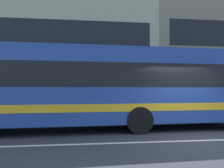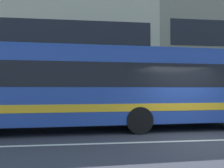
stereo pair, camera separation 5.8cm
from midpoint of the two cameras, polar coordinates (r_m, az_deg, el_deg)
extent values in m
plane|color=#33343D|center=(8.33, 21.03, -12.58)|extent=(160.00, 160.00, 0.00)
cube|color=silver|center=(8.33, 21.03, -12.55)|extent=(60.00, 0.16, 0.01)
cube|color=#376837|center=(15.17, 18.43, -5.61)|extent=(15.21, 1.10, 0.95)
cube|color=#B6B194|center=(25.12, -15.43, 6.93)|extent=(19.83, 11.79, 10.39)
cube|color=black|center=(19.53, -17.91, 11.78)|extent=(18.24, 0.04, 2.08)
cube|color=#234195|center=(9.82, 0.82, -0.64)|extent=(11.51, 3.07, 2.81)
cube|color=black|center=(9.84, 0.82, 1.82)|extent=(10.83, 3.06, 0.90)
cube|color=gold|center=(9.85, 0.82, -5.13)|extent=(11.28, 3.08, 0.28)
cube|color=#27478E|center=(9.95, 0.81, 7.82)|extent=(11.04, 2.63, 0.12)
cylinder|color=black|center=(11.29, -24.80, -6.97)|extent=(1.01, 0.32, 1.00)
cylinder|color=black|center=(8.90, 6.77, -8.65)|extent=(1.01, 0.32, 1.00)
cylinder|color=black|center=(11.19, 3.27, -7.13)|extent=(1.01, 0.32, 1.00)
cylinder|color=black|center=(12.70, 21.24, -6.34)|extent=(1.01, 0.32, 1.00)
camera|label=1|loc=(0.03, -89.83, 0.00)|focal=38.07mm
camera|label=2|loc=(0.03, 90.17, 0.00)|focal=38.07mm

